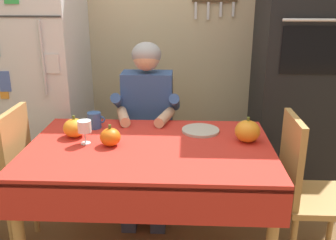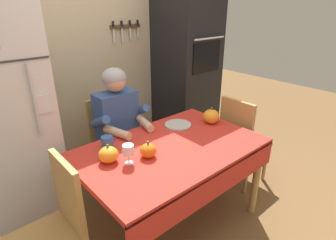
% 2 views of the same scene
% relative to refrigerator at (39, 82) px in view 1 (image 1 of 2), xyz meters
% --- Properties ---
extents(back_wall_assembly, '(3.70, 0.13, 2.60)m').
position_rel_refrigerator_xyz_m(back_wall_assembly, '(1.00, 0.39, 0.40)').
color(back_wall_assembly, '#BCAD89').
rests_on(back_wall_assembly, ground).
extents(refrigerator, '(0.68, 0.71, 1.80)m').
position_rel_refrigerator_xyz_m(refrigerator, '(0.00, 0.00, 0.00)').
color(refrigerator, silver).
rests_on(refrigerator, ground).
extents(wall_oven, '(0.60, 0.64, 2.10)m').
position_rel_refrigerator_xyz_m(wall_oven, '(2.00, 0.04, 0.15)').
color(wall_oven, black).
rests_on(wall_oven, ground).
extents(dining_table, '(1.40, 0.90, 0.74)m').
position_rel_refrigerator_xyz_m(dining_table, '(0.95, -0.88, -0.24)').
color(dining_table, tan).
rests_on(dining_table, ground).
extents(chair_behind_person, '(0.40, 0.40, 0.93)m').
position_rel_refrigerator_xyz_m(chair_behind_person, '(0.88, -0.09, -0.39)').
color(chair_behind_person, tan).
rests_on(chair_behind_person, ground).
extents(seated_person, '(0.47, 0.55, 1.25)m').
position_rel_refrigerator_xyz_m(seated_person, '(0.88, -0.28, -0.16)').
color(seated_person, '#38384C').
rests_on(seated_person, ground).
extents(chair_right_side, '(0.40, 0.40, 0.93)m').
position_rel_refrigerator_xyz_m(chair_right_side, '(1.85, -0.89, -0.39)').
color(chair_right_side, tan).
rests_on(chair_right_side, ground).
extents(chair_left_side, '(0.40, 0.40, 0.93)m').
position_rel_refrigerator_xyz_m(chair_left_side, '(0.05, -0.83, -0.39)').
color(chair_left_side, tan).
rests_on(chair_left_side, ground).
extents(coffee_mug, '(0.11, 0.09, 0.10)m').
position_rel_refrigerator_xyz_m(coffee_mug, '(0.57, -0.58, -0.11)').
color(coffee_mug, '#2D569E').
rests_on(coffee_mug, dining_table).
extents(wine_glass, '(0.08, 0.08, 0.14)m').
position_rel_refrigerator_xyz_m(wine_glass, '(0.58, -0.85, -0.06)').
color(wine_glass, white).
rests_on(wine_glass, dining_table).
extents(pumpkin_large, '(0.12, 0.12, 0.13)m').
position_rel_refrigerator_xyz_m(pumpkin_large, '(0.73, -0.87, -0.11)').
color(pumpkin_large, orange).
rests_on(pumpkin_large, dining_table).
extents(pumpkin_medium, '(0.14, 0.14, 0.13)m').
position_rel_refrigerator_xyz_m(pumpkin_medium, '(0.49, -0.74, -0.10)').
color(pumpkin_medium, orange).
rests_on(pumpkin_medium, dining_table).
extents(pumpkin_small, '(0.15, 0.15, 0.15)m').
position_rel_refrigerator_xyz_m(pumpkin_small, '(1.51, -0.77, -0.10)').
color(pumpkin_small, orange).
rests_on(pumpkin_small, dining_table).
extents(serving_tray, '(0.23, 0.23, 0.02)m').
position_rel_refrigerator_xyz_m(serving_tray, '(1.25, -0.62, -0.15)').
color(serving_tray, '#B7B2A8').
rests_on(serving_tray, dining_table).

